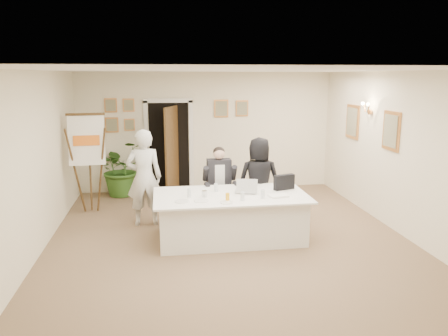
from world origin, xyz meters
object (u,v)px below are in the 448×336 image
conference_table (231,216)px  steel_jug (204,194)px  standing_woman (259,180)px  seated_man (219,184)px  paper_stack (278,196)px  potted_palm (122,168)px  flip_chart (89,168)px  oj_glass (228,197)px  standing_man (144,178)px  laptop (245,184)px  laptop_bag (284,182)px

conference_table → steel_jug: size_ratio=23.18×
conference_table → standing_woman: standing_woman is taller
seated_man → paper_stack: bearing=-60.7°
seated_man → potted_palm: bearing=129.8°
conference_table → flip_chart: flip_chart is taller
potted_palm → oj_glass: potted_palm is taller
seated_man → standing_man: standing_man is taller
laptop → steel_jug: 0.76m
seated_man → paper_stack: (0.80, -1.24, 0.07)m
laptop → paper_stack: laptop is taller
standing_woman → paper_stack: bearing=99.6°
seated_man → potted_palm: (-1.98, 2.10, -0.08)m
flip_chart → oj_glass: 3.30m
standing_woman → paper_stack: 1.04m
conference_table → laptop_bag: bearing=10.8°
laptop_bag → paper_stack: (-0.22, -0.43, -0.12)m
paper_stack → laptop_bag: bearing=62.9°
laptop → standing_man: bearing=166.9°
standing_man → potted_palm: (-0.58, 2.14, -0.25)m
potted_palm → seated_man: bearing=-46.7°
standing_woman → oj_glass: (-0.78, -1.17, 0.03)m
paper_stack → oj_glass: 0.87m
conference_table → standing_woman: bearing=50.0°
laptop → paper_stack: size_ratio=1.21×
conference_table → potted_palm: (-2.03, 3.09, 0.25)m
steel_jug → oj_glass: bearing=-39.2°
laptop_bag → steel_jug: size_ratio=3.40×
flip_chart → laptop_bag: 3.90m
flip_chart → conference_table: bearing=-35.8°
oj_glass → steel_jug: 0.44m
flip_chart → standing_man: flip_chart is taller
potted_palm → laptop_bag: 4.19m
potted_palm → paper_stack: bearing=-50.2°
conference_table → standing_woman: (0.67, 0.79, 0.41)m
oj_glass → steel_jug: bearing=140.8°
standing_woman → potted_palm: standing_woman is taller
laptop → steel_jug: laptop is taller
flip_chart → standing_man: size_ratio=1.11×
laptop → standing_woman: bearing=73.3°
standing_woman → oj_glass: 1.41m
standing_man → laptop_bag: standing_man is taller
seated_man → paper_stack: seated_man is taller
seated_man → standing_woman: bearing=-19.2°
conference_table → flip_chart: (-2.56, 1.84, 0.52)m
potted_palm → oj_glass: size_ratio=9.84×
paper_stack → oj_glass: bearing=-171.2°
conference_table → paper_stack: 0.88m
standing_man → standing_woman: size_ratio=1.10×
flip_chart → paper_stack: 3.91m
potted_palm → flip_chart: bearing=-112.9°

